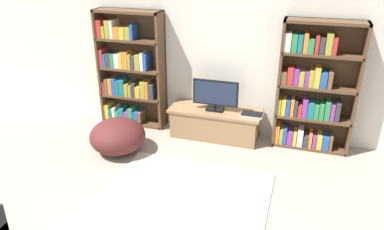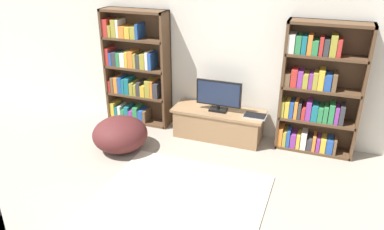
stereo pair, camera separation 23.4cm
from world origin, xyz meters
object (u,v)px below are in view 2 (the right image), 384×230
at_px(bookshelf_left, 135,70).
at_px(television, 219,95).
at_px(tv_stand, 218,124).
at_px(laptop, 255,116).
at_px(beanbag_ottoman, 120,134).
at_px(bookshelf_right, 317,92).

bearing_deg(bookshelf_left, television, -5.74).
xyz_separation_m(tv_stand, laptop, (0.53, -0.04, 0.22)).
xyz_separation_m(tv_stand, beanbag_ottoman, (-1.13, -0.80, 0.01)).
height_order(bookshelf_right, laptop, bookshelf_right).
xyz_separation_m(bookshelf_right, beanbag_ottoman, (-2.40, -0.92, -0.59)).
height_order(tv_stand, television, television).
xyz_separation_m(bookshelf_left, beanbag_ottoman, (0.24, -0.92, -0.60)).
bearing_deg(beanbag_ottoman, tv_stand, 35.42).
xyz_separation_m(bookshelf_right, laptop, (-0.74, -0.16, -0.38)).
height_order(bookshelf_right, beanbag_ottoman, bookshelf_right).
bearing_deg(bookshelf_right, tv_stand, -174.54).
height_order(bookshelf_right, television, bookshelf_right).
bearing_deg(bookshelf_left, bookshelf_right, 0.01).
relative_size(bookshelf_right, television, 2.70).
height_order(bookshelf_left, beanbag_ottoman, bookshelf_left).
bearing_deg(tv_stand, beanbag_ottoman, -144.58).
distance_m(television, beanbag_ottoman, 1.44).
distance_m(tv_stand, beanbag_ottoman, 1.39).
height_order(tv_stand, laptop, laptop).
height_order(bookshelf_left, television, bookshelf_left).
xyz_separation_m(television, laptop, (0.53, -0.03, -0.22)).
bearing_deg(beanbag_ottoman, bookshelf_left, 104.27).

